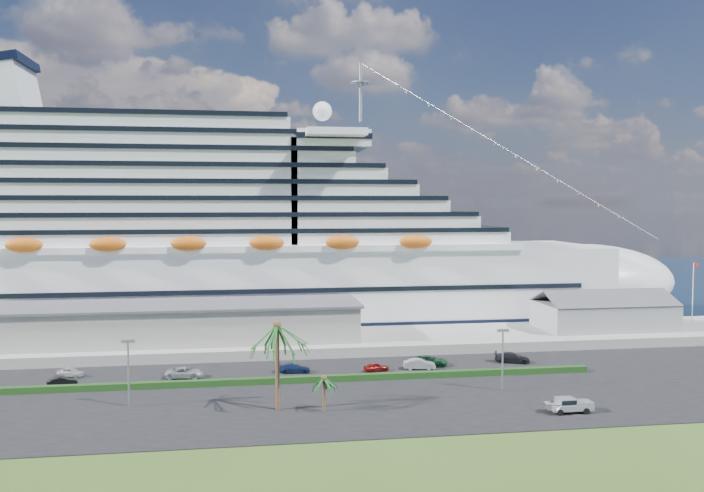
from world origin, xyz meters
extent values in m
plane|color=#374F1A|center=(0.00, 0.00, 0.00)|extent=(420.00, 420.00, 0.00)
cube|color=black|center=(0.00, 11.00, 0.06)|extent=(140.00, 38.00, 0.12)
cube|color=gray|center=(0.00, 40.00, 0.90)|extent=(240.00, 20.00, 1.80)
cube|color=#0B1932|center=(0.00, 130.00, 0.01)|extent=(420.00, 160.00, 0.02)
cube|color=silver|center=(-20.00, 64.00, 8.00)|extent=(160.00, 30.00, 16.00)
ellipsoid|color=silver|center=(60.00, 64.00, 8.00)|extent=(40.00, 30.00, 16.00)
cube|color=black|center=(-20.00, 64.00, 1.20)|extent=(164.00, 30.60, 2.40)
cube|color=silver|center=(-32.00, 64.00, 29.60)|extent=(128.00, 26.00, 24.80)
cube|color=silver|center=(2.80, 64.00, 37.40)|extent=(14.00, 38.00, 3.20)
cube|color=silver|center=(-60.00, 64.00, 47.00)|extent=(11.58, 14.00, 11.58)
cylinder|color=gray|center=(10.00, 64.00, 48.00)|extent=(0.70, 0.70, 12.00)
ellipsoid|color=#C55712|center=(-24.00, 48.20, 17.80)|extent=(90.00, 2.40, 2.60)
ellipsoid|color=#C55712|center=(-24.00, 79.80, 17.80)|extent=(90.00, 2.40, 2.60)
cube|color=black|center=(-20.00, 64.00, 8.80)|extent=(144.00, 30.40, 0.90)
cube|color=gray|center=(-25.00, 40.00, 4.80)|extent=(60.00, 14.00, 6.00)
cube|color=#4C4C54|center=(-25.00, 40.00, 7.90)|extent=(61.00, 15.00, 0.40)
cube|color=gray|center=(52.00, 40.00, 4.20)|extent=(24.00, 12.00, 4.80)
cube|color=#4C4C54|center=(52.00, 37.00, 7.80)|extent=(24.00, 6.31, 2.74)
cube|color=#4C4C54|center=(52.00, 43.00, 7.80)|extent=(24.00, 6.31, 2.74)
cylinder|color=silver|center=(70.00, 40.00, 7.80)|extent=(0.16, 0.16, 12.00)
cube|color=red|center=(70.50, 40.00, 13.40)|extent=(1.00, 0.04, 0.70)
cube|color=black|center=(-8.00, 16.00, 0.57)|extent=(88.00, 1.10, 0.90)
cylinder|color=gray|center=(-28.00, 8.00, 4.12)|extent=(0.24, 0.24, 8.00)
cube|color=gray|center=(-28.00, 8.00, 8.22)|extent=(1.60, 0.35, 0.35)
cylinder|color=gray|center=(20.00, 8.00, 4.12)|extent=(0.24, 0.24, 8.00)
cube|color=gray|center=(20.00, 8.00, 8.22)|extent=(1.60, 0.35, 0.35)
cylinder|color=#47301E|center=(-10.00, 4.00, 5.25)|extent=(0.54, 0.54, 10.50)
sphere|color=#47301E|center=(-10.00, 4.00, 10.50)|extent=(0.98, 0.98, 0.98)
cylinder|color=#47301E|center=(-4.50, 2.50, 2.10)|extent=(0.35, 0.35, 4.20)
sphere|color=#47301E|center=(-4.50, 2.50, 4.20)|extent=(0.73, 0.73, 0.73)
imported|color=#B2B2B4|center=(-38.81, 24.31, 0.77)|extent=(4.08, 2.73, 1.29)
imported|color=black|center=(-38.65, 19.09, 0.77)|extent=(4.15, 2.32, 1.30)
imported|color=#A2A7AB|center=(-22.50, 21.15, 0.87)|extent=(5.60, 2.96, 1.50)
imported|color=#16234E|center=(-6.80, 21.83, 0.80)|extent=(4.84, 2.35, 1.36)
imported|color=maroon|center=(5.32, 20.82, 0.76)|extent=(3.94, 2.14, 1.27)
imported|color=#9A9DA1|center=(11.98, 21.09, 0.90)|extent=(4.98, 2.48, 1.57)
imported|color=#0E381D|center=(14.14, 23.11, 0.88)|extent=(5.94, 3.91, 1.52)
imported|color=black|center=(27.45, 23.19, 0.91)|extent=(5.89, 4.05, 1.58)
cylinder|color=black|center=(22.80, -3.34, 0.50)|extent=(0.76, 0.28, 0.75)
cylinder|color=black|center=(22.80, -1.55, 0.50)|extent=(0.76, 0.28, 0.75)
cylinder|color=black|center=(26.09, -3.34, 0.50)|extent=(0.76, 0.28, 0.75)
cylinder|color=black|center=(26.09, -1.55, 0.50)|extent=(0.76, 0.28, 0.75)
cube|color=#B7B9BF|center=(24.59, -2.45, 0.82)|extent=(5.11, 1.98, 0.66)
cube|color=#B7B9BF|center=(25.95, -2.45, 1.20)|extent=(2.29, 1.87, 0.52)
cube|color=#B7B9BF|center=(23.93, -2.45, 1.48)|extent=(2.10, 1.82, 0.89)
cube|color=black|center=(23.93, -2.45, 1.58)|extent=(1.91, 1.87, 0.52)
cube|color=#B7B9BF|center=(22.43, -2.45, 1.01)|extent=(0.88, 1.80, 0.33)
cube|color=gray|center=(23.83, -2.28, 0.63)|extent=(4.41, 1.95, 0.11)
cylinder|color=gray|center=(21.87, -2.28, 0.63)|extent=(2.05, 0.25, 0.07)
cylinder|color=black|center=(24.20, -3.12, 0.42)|extent=(0.61, 0.26, 0.60)
cylinder|color=black|center=(24.20, -1.44, 0.42)|extent=(0.61, 0.26, 0.60)
imported|color=white|center=(23.83, -2.28, 1.18)|extent=(5.01, 3.78, 0.98)
camera|label=1|loc=(-13.28, -77.98, 25.10)|focal=35.00mm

